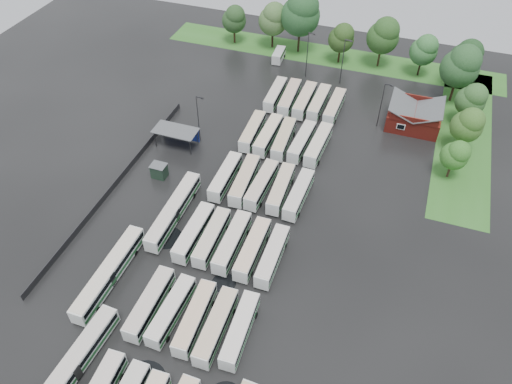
% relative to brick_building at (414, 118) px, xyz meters
% --- Properties ---
extents(ground, '(160.00, 160.00, 0.00)m').
position_rel_brick_building_xyz_m(ground, '(-24.00, -42.77, -1.87)').
color(ground, black).
rests_on(ground, ground).
extents(brick_building, '(10.07, 8.60, 5.39)m').
position_rel_brick_building_xyz_m(brick_building, '(0.00, 0.00, 0.00)').
color(brick_building, maroon).
rests_on(brick_building, ground).
extents(wash_shed, '(8.20, 4.20, 3.58)m').
position_rel_brick_building_xyz_m(wash_shed, '(-41.20, -20.74, 1.12)').
color(wash_shed, '#2D2D30').
rests_on(wash_shed, ground).
extents(utility_hut, '(2.70, 2.20, 2.62)m').
position_rel_brick_building_xyz_m(utility_hut, '(-40.20, -30.17, -0.55)').
color(utility_hut, black).
rests_on(utility_hut, ground).
extents(grass_strip_north, '(80.00, 10.00, 0.01)m').
position_rel_brick_building_xyz_m(grass_strip_north, '(-22.00, 22.03, -1.86)').
color(grass_strip_north, '#2E6A22').
rests_on(grass_strip_north, ground).
extents(grass_strip_east, '(10.00, 50.00, 0.01)m').
position_rel_brick_building_xyz_m(grass_strip_east, '(10.00, 0.03, -1.86)').
color(grass_strip_east, '#2E6A22').
rests_on(grass_strip_east, ground).
extents(west_fence, '(0.10, 50.00, 1.20)m').
position_rel_brick_building_xyz_m(west_fence, '(-46.20, -34.77, -1.27)').
color(west_fence, '#2D2D30').
rests_on(west_fence, ground).
extents(bus_r1c0, '(2.41, 10.94, 3.04)m').
position_rel_brick_building_xyz_m(bus_r1c0, '(-28.58, -55.19, -0.19)').
color(bus_r1c0, silver).
rests_on(bus_r1c0, ground).
extents(bus_r1c1, '(2.60, 10.58, 2.92)m').
position_rel_brick_building_xyz_m(bus_r1c1, '(-25.37, -55.21, -0.26)').
color(bus_r1c1, silver).
rests_on(bus_r1c1, ground).
extents(bus_r1c2, '(2.73, 10.79, 2.98)m').
position_rel_brick_building_xyz_m(bus_r1c2, '(-21.92, -55.19, -0.23)').
color(bus_r1c2, silver).
rests_on(bus_r1c2, ground).
extents(bus_r1c3, '(2.52, 10.94, 3.03)m').
position_rel_brick_building_xyz_m(bus_r1c3, '(-18.81, -55.44, -0.20)').
color(bus_r1c3, silver).
rests_on(bus_r1c3, ground).
extents(bus_r1c4, '(2.64, 10.64, 2.94)m').
position_rel_brick_building_xyz_m(bus_r1c4, '(-15.71, -54.83, -0.25)').
color(bus_r1c4, silver).
rests_on(bus_r1c4, ground).
extents(bus_r2c0, '(2.42, 10.99, 3.05)m').
position_rel_brick_building_xyz_m(bus_r2c0, '(-28.29, -41.57, -0.19)').
color(bus_r2c0, silver).
rests_on(bus_r2c0, ground).
extents(bus_r2c1, '(2.47, 10.69, 2.96)m').
position_rel_brick_building_xyz_m(bus_r2c1, '(-25.33, -41.52, -0.24)').
color(bus_r2c1, silver).
rests_on(bus_r2c1, ground).
extents(bus_r2c2, '(2.46, 11.14, 3.10)m').
position_rel_brick_building_xyz_m(bus_r2c2, '(-22.05, -41.44, -0.16)').
color(bus_r2c2, silver).
rests_on(bus_r2c2, ground).
extents(bus_r2c3, '(2.39, 10.99, 3.05)m').
position_rel_brick_building_xyz_m(bus_r2c3, '(-18.71, -41.66, -0.19)').
color(bus_r2c3, silver).
rests_on(bus_r2c3, ground).
extents(bus_r2c4, '(2.37, 10.68, 2.97)m').
position_rel_brick_building_xyz_m(bus_r2c4, '(-15.54, -41.89, -0.23)').
color(bus_r2c4, silver).
rests_on(bus_r2c4, ground).
extents(bus_r3c0, '(2.40, 10.78, 3.00)m').
position_rel_brick_building_xyz_m(bus_r3c0, '(-28.56, -28.04, -0.22)').
color(bus_r3c0, silver).
rests_on(bus_r3c0, ground).
extents(bus_r3c1, '(2.92, 11.23, 3.10)m').
position_rel_brick_building_xyz_m(bus_r3c1, '(-25.07, -27.89, -0.16)').
color(bus_r3c1, silver).
rests_on(bus_r3c1, ground).
extents(bus_r3c2, '(2.70, 10.91, 3.02)m').
position_rel_brick_building_xyz_m(bus_r3c2, '(-22.02, -27.91, -0.21)').
color(bus_r3c2, silver).
rests_on(bus_r3c2, ground).
extents(bus_r3c3, '(2.66, 10.79, 2.98)m').
position_rel_brick_building_xyz_m(bus_r3c3, '(-18.65, -27.74, -0.23)').
color(bus_r3c3, silver).
rests_on(bus_r3c3, ground).
extents(bus_r3c4, '(2.61, 10.79, 2.98)m').
position_rel_brick_building_xyz_m(bus_r3c4, '(-15.44, -28.07, -0.22)').
color(bus_r3c4, silver).
rests_on(bus_r3c4, ground).
extents(bus_r4c0, '(2.64, 10.70, 2.96)m').
position_rel_brick_building_xyz_m(bus_r4c0, '(-28.51, -14.27, -0.24)').
color(bus_r4c0, silver).
rests_on(bus_r4c0, ground).
extents(bus_r4c1, '(2.49, 11.00, 3.05)m').
position_rel_brick_building_xyz_m(bus_r4c1, '(-25.26, -14.54, -0.19)').
color(bus_r4c1, silver).
rests_on(bus_r4c1, ground).
extents(bus_r4c2, '(2.81, 10.88, 3.00)m').
position_rel_brick_building_xyz_m(bus_r4c2, '(-22.19, -14.60, -0.21)').
color(bus_r4c2, silver).
rests_on(bus_r4c2, ground).
extents(bus_r4c3, '(2.80, 10.74, 2.96)m').
position_rel_brick_building_xyz_m(bus_r4c3, '(-18.76, -14.25, -0.24)').
color(bus_r4c3, silver).
rests_on(bus_r4c3, ground).
extents(bus_r4c4, '(2.88, 11.14, 3.07)m').
position_rel_brick_building_xyz_m(bus_r4c4, '(-15.62, -14.21, -0.18)').
color(bus_r4c4, silver).
rests_on(bus_r4c4, ground).
extents(bus_r5c0, '(2.47, 10.55, 2.92)m').
position_rel_brick_building_xyz_m(bus_r5c0, '(-28.32, -0.60, -0.26)').
color(bus_r5c0, silver).
rests_on(bus_r5c0, ground).
extents(bus_r5c1, '(2.78, 11.23, 3.10)m').
position_rel_brick_building_xyz_m(bus_r5c1, '(-25.12, -0.93, -0.16)').
color(bus_r5c1, silver).
rests_on(bus_r5c1, ground).
extents(bus_r5c2, '(2.42, 11.07, 3.08)m').
position_rel_brick_building_xyz_m(bus_r5c2, '(-21.89, -0.86, -0.17)').
color(bus_r5c2, silver).
rests_on(bus_r5c2, ground).
extents(bus_r5c3, '(2.51, 10.85, 3.01)m').
position_rel_brick_building_xyz_m(bus_r5c3, '(-18.94, -0.63, -0.21)').
color(bus_r5c3, silver).
rests_on(bus_r5c3, ground).
extents(bus_r5c4, '(2.51, 10.69, 2.96)m').
position_rel_brick_building_xyz_m(bus_r5c4, '(-15.63, -0.93, -0.24)').
color(bus_r5c4, silver).
rests_on(bus_r5c4, ground).
extents(artic_bus_west_a, '(3.06, 15.99, 2.95)m').
position_rel_brick_building_xyz_m(artic_bus_west_a, '(-33.15, -65.98, -0.23)').
color(artic_bus_west_a, silver).
rests_on(artic_bus_west_a, ground).
extents(artic_bus_west_b, '(2.51, 16.29, 3.02)m').
position_rel_brick_building_xyz_m(artic_bus_west_b, '(-33.30, -38.35, -0.19)').
color(artic_bus_west_b, silver).
rests_on(artic_bus_west_b, ground).
extents(artic_bus_west_c, '(2.35, 16.31, 3.03)m').
position_rel_brick_building_xyz_m(artic_bus_west_c, '(-36.46, -52.54, -0.19)').
color(artic_bus_west_c, silver).
rests_on(artic_bus_west_c, ground).
extents(minibus, '(2.39, 5.64, 2.41)m').
position_rel_brick_building_xyz_m(minibus, '(-32.80, 15.97, -0.53)').
color(minibus, silver).
rests_on(minibus, ground).
extents(tree_north_0, '(5.84, 5.84, 9.67)m').
position_rel_brick_building_xyz_m(tree_north_0, '(-45.61, 20.69, 4.35)').
color(tree_north_0, '#3C2417').
rests_on(tree_north_0, ground).
extents(tree_north_1, '(6.84, 6.84, 11.33)m').
position_rel_brick_building_xyz_m(tree_north_1, '(-36.07, 21.60, 5.42)').
color(tree_north_1, black).
rests_on(tree_north_1, ground).
extents(tree_north_2, '(9.11, 9.11, 15.09)m').
position_rel_brick_building_xyz_m(tree_north_2, '(-29.43, 21.48, 7.85)').
color(tree_north_2, '#2D2215').
rests_on(tree_north_2, ground).
extents(tree_north_3, '(5.87, 5.87, 9.72)m').
position_rel_brick_building_xyz_m(tree_north_3, '(-19.13, 19.67, 4.39)').
color(tree_north_3, black).
rests_on(tree_north_3, ground).
extents(tree_north_4, '(7.21, 7.21, 11.95)m').
position_rel_brick_building_xyz_m(tree_north_4, '(-10.13, 20.98, 5.82)').
color(tree_north_4, '#382919').
rests_on(tree_north_4, ground).
extents(tree_north_5, '(5.98, 5.98, 9.91)m').
position_rel_brick_building_xyz_m(tree_north_5, '(-0.91, 19.87, 4.51)').
color(tree_north_5, black).
rests_on(tree_north_5, ground).
extents(tree_north_6, '(6.76, 6.76, 11.19)m').
position_rel_brick_building_xyz_m(tree_north_6, '(7.70, 17.94, 5.33)').
color(tree_north_6, black).
rests_on(tree_north_6, ground).
extents(tree_east_0, '(4.83, 4.80, 7.95)m').
position_rel_brick_building_xyz_m(tree_east_0, '(7.85, -13.44, 3.24)').
color(tree_east_0, '#3C2A1C').
rests_on(tree_east_0, ground).
extents(tree_east_1, '(5.78, 5.78, 9.57)m').
position_rel_brick_building_xyz_m(tree_east_1, '(9.23, -5.34, 4.29)').
color(tree_east_1, black).
rests_on(tree_east_1, ground).
extents(tree_east_2, '(5.72, 5.72, 9.47)m').
position_rel_brick_building_xyz_m(tree_east_2, '(9.59, 3.50, 4.22)').
color(tree_east_2, black).
rests_on(tree_east_2, ground).
extents(tree_east_3, '(7.77, 7.77, 12.87)m').
position_rel_brick_building_xyz_m(tree_east_3, '(6.69, 11.68, 6.41)').
color(tree_east_3, '#302014').
rests_on(tree_east_3, ground).
extents(tree_east_4, '(5.31, 5.28, 8.74)m').
position_rel_brick_building_xyz_m(tree_east_4, '(6.91, 17.67, 3.75)').
color(tree_east_4, black).
rests_on(tree_east_4, ground).
extents(lamp_post_ne, '(1.48, 0.29, 9.64)m').
position_rel_brick_building_xyz_m(lamp_post_ne, '(-6.42, -2.41, 3.73)').
color(lamp_post_ne, '#2D2D30').
rests_on(lamp_post_ne, ground).
extents(lamp_post_nw, '(1.52, 0.30, 9.84)m').
position_rel_brick_building_xyz_m(lamp_post_nw, '(-37.63, -18.21, 3.85)').
color(lamp_post_nw, '#2D2D30').
rests_on(lamp_post_nw, ground).
extents(lamp_post_back_w, '(1.62, 0.32, 10.52)m').
position_rel_brick_building_xyz_m(lamp_post_back_w, '(-24.71, 11.00, 4.24)').
color(lamp_post_back_w, '#2D2D30').
rests_on(lamp_post_back_w, ground).
extents(lamp_post_back_e, '(1.61, 0.31, 10.43)m').
position_rel_brick_building_xyz_m(lamp_post_back_e, '(-16.81, 10.73, 4.19)').
color(lamp_post_back_e, '#2D2D30').
rests_on(lamp_post_back_e, ground).
extents(puddle_0, '(5.67, 5.67, 0.01)m').
position_rel_brick_building_xyz_m(puddle_0, '(-24.71, -64.57, -1.86)').
color(puddle_0, black).
rests_on(puddle_0, ground).
extents(puddle_2, '(4.71, 4.71, 0.01)m').
position_rel_brick_building_xyz_m(puddle_2, '(-32.50, -42.63, -1.86)').
color(puddle_2, black).
rests_on(puddle_2, ground).
extents(puddle_3, '(3.57, 3.57, 0.01)m').
position_rel_brick_building_xyz_m(puddle_3, '(-20.96, -47.64, -1.86)').
color(puddle_3, black).
rests_on(puddle_3, ground).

